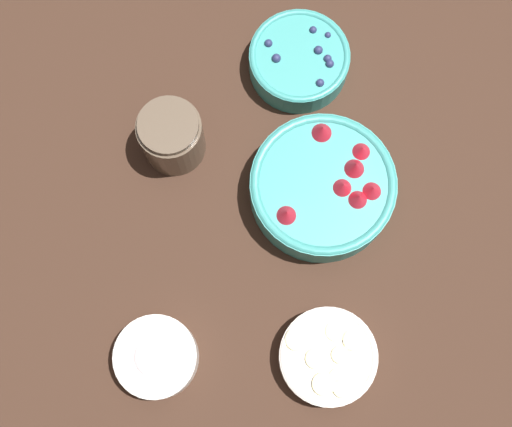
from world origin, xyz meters
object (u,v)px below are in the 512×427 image
Objects in this scene: bowl_cream at (156,357)px; jar_chocolate at (172,137)px; bowl_strawberries at (323,187)px; bowl_bananas at (328,357)px; bowl_blueberries at (299,60)px.

jar_chocolate is (0.33, 0.03, 0.02)m from bowl_cream.
bowl_strawberries is 0.25m from jar_chocolate.
jar_chocolate reaches higher than bowl_bananas.
bowl_bananas is at bearing -81.85° from bowl_cream.
bowl_strawberries is at bearing -36.22° from bowl_cream.
bowl_strawberries is 1.55× the size of bowl_bananas.
bowl_bananas is (-0.25, -0.04, -0.01)m from bowl_strawberries.
jar_chocolate is at bearing 132.39° from bowl_blueberries.
bowl_bananas is at bearing -136.66° from jar_chocolate.
bowl_cream is at bearing -174.68° from jar_chocolate.
bowl_cream is 0.34m from jar_chocolate.
bowl_cream is at bearing 143.78° from bowl_strawberries.
bowl_strawberries is at bearing 8.66° from bowl_bananas.
bowl_strawberries is 0.26m from bowl_bananas.
bowl_blueberries is at bearing -47.61° from jar_chocolate.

